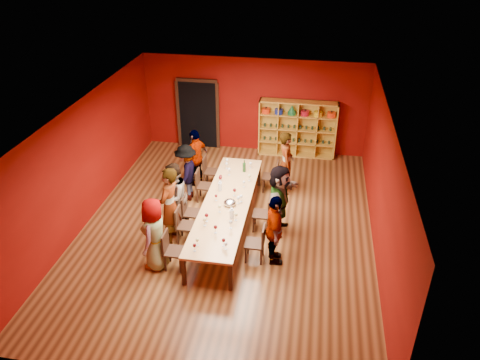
{
  "coord_description": "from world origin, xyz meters",
  "views": [
    {
      "loc": [
        1.89,
        -9.27,
        6.74
      ],
      "look_at": [
        0.25,
        0.37,
        1.15
      ],
      "focal_mm": 35.0,
      "sensor_mm": 36.0,
      "label": 1
    }
  ],
  "objects_px": {
    "chair_person_right_4": "(273,175)",
    "shelving_unit": "(297,126)",
    "person_left_3": "(186,173)",
    "chair_person_right_2": "(265,212)",
    "tasting_table": "(227,203)",
    "spittoon_bowl": "(230,203)",
    "wine_bottle": "(244,167)",
    "person_right_1": "(274,230)",
    "person_right_2": "(279,200)",
    "chair_person_left_2": "(189,210)",
    "person_left_0": "(155,234)",
    "chair_person_left_1": "(183,223)",
    "chair_person_left_3": "(202,184)",
    "chair_person_right_1": "(258,241)",
    "person_left_1": "(170,205)",
    "person_right_4": "(286,163)",
    "chair_person_left_0": "(171,248)",
    "chair_person_left_4": "(209,169)",
    "person_left_2": "(174,196)",
    "person_left_4": "(196,158)"
  },
  "relations": [
    {
      "from": "chair_person_left_0",
      "to": "person_right_1",
      "type": "bearing_deg",
      "value": 14.5
    },
    {
      "from": "wine_bottle",
      "to": "chair_person_right_2",
      "type": "bearing_deg",
      "value": -63.08
    },
    {
      "from": "chair_person_left_1",
      "to": "person_left_1",
      "type": "bearing_deg",
      "value": 180.0
    },
    {
      "from": "chair_person_left_2",
      "to": "chair_person_right_4",
      "type": "distance_m",
      "value": 2.78
    },
    {
      "from": "chair_person_left_1",
      "to": "person_left_3",
      "type": "xyz_separation_m",
      "value": [
        -0.4,
        1.84,
        0.29
      ]
    },
    {
      "from": "person_left_2",
      "to": "chair_person_right_2",
      "type": "height_order",
      "value": "person_left_2"
    },
    {
      "from": "person_left_1",
      "to": "chair_person_right_4",
      "type": "relative_size",
      "value": 2.13
    },
    {
      "from": "person_right_4",
      "to": "spittoon_bowl",
      "type": "bearing_deg",
      "value": 144.79
    },
    {
      "from": "tasting_table",
      "to": "chair_person_left_3",
      "type": "relative_size",
      "value": 5.06
    },
    {
      "from": "person_left_0",
      "to": "person_right_2",
      "type": "xyz_separation_m",
      "value": [
        2.48,
        1.74,
        0.05
      ]
    },
    {
      "from": "person_right_4",
      "to": "chair_person_left_0",
      "type": "bearing_deg",
      "value": 142.61
    },
    {
      "from": "chair_person_left_4",
      "to": "chair_person_left_1",
      "type": "bearing_deg",
      "value": -90.0
    },
    {
      "from": "tasting_table",
      "to": "chair_person_right_1",
      "type": "bearing_deg",
      "value": -50.58
    },
    {
      "from": "person_left_3",
      "to": "chair_person_right_2",
      "type": "bearing_deg",
      "value": 65.69
    },
    {
      "from": "person_right_1",
      "to": "person_right_2",
      "type": "xyz_separation_m",
      "value": [
        -0.01,
        1.18,
        0.05
      ]
    },
    {
      "from": "chair_person_left_0",
      "to": "person_left_3",
      "type": "xyz_separation_m",
      "value": [
        -0.4,
        2.8,
        0.29
      ]
    },
    {
      "from": "chair_person_left_2",
      "to": "chair_person_right_2",
      "type": "bearing_deg",
      "value": 7.23
    },
    {
      "from": "chair_person_left_4",
      "to": "person_right_4",
      "type": "height_order",
      "value": "person_right_4"
    },
    {
      "from": "person_right_2",
      "to": "chair_person_right_2",
      "type": "bearing_deg",
      "value": 101.26
    },
    {
      "from": "chair_person_left_1",
      "to": "person_left_3",
      "type": "height_order",
      "value": "person_left_3"
    },
    {
      "from": "person_left_0",
      "to": "person_left_1",
      "type": "xyz_separation_m",
      "value": [
        0.04,
        0.96,
        0.11
      ]
    },
    {
      "from": "chair_person_left_2",
      "to": "person_left_3",
      "type": "distance_m",
      "value": 1.39
    },
    {
      "from": "person_left_2",
      "to": "chair_person_left_4",
      "type": "xyz_separation_m",
      "value": [
        0.35,
        2.11,
        -0.36
      ]
    },
    {
      "from": "chair_person_right_1",
      "to": "chair_person_left_2",
      "type": "bearing_deg",
      "value": 152.56
    },
    {
      "from": "person_left_4",
      "to": "wine_bottle",
      "type": "relative_size",
      "value": 4.78
    },
    {
      "from": "chair_person_left_1",
      "to": "person_right_4",
      "type": "relative_size",
      "value": 0.5
    },
    {
      "from": "chair_person_left_0",
      "to": "wine_bottle",
      "type": "distance_m",
      "value": 3.4
    },
    {
      "from": "chair_person_left_4",
      "to": "shelving_unit",
      "type": "bearing_deg",
      "value": 45.76
    },
    {
      "from": "person_left_0",
      "to": "person_left_3",
      "type": "bearing_deg",
      "value": -174.74
    },
    {
      "from": "chair_person_left_4",
      "to": "person_right_2",
      "type": "distance_m",
      "value": 2.88
    },
    {
      "from": "shelving_unit",
      "to": "chair_person_left_3",
      "type": "height_order",
      "value": "shelving_unit"
    },
    {
      "from": "chair_person_right_4",
      "to": "shelving_unit",
      "type": "bearing_deg",
      "value": 78.46
    },
    {
      "from": "tasting_table",
      "to": "chair_person_left_0",
      "type": "relative_size",
      "value": 5.06
    },
    {
      "from": "person_left_0",
      "to": "chair_person_left_1",
      "type": "relative_size",
      "value": 1.88
    },
    {
      "from": "tasting_table",
      "to": "chair_person_right_4",
      "type": "relative_size",
      "value": 5.06
    },
    {
      "from": "tasting_table",
      "to": "person_left_4",
      "type": "height_order",
      "value": "person_left_4"
    },
    {
      "from": "person_left_0",
      "to": "chair_person_right_4",
      "type": "xyz_separation_m",
      "value": [
        2.15,
        3.6,
        -0.34
      ]
    },
    {
      "from": "person_left_4",
      "to": "spittoon_bowl",
      "type": "relative_size",
      "value": 5.63
    },
    {
      "from": "person_left_4",
      "to": "person_right_4",
      "type": "distance_m",
      "value": 2.5
    },
    {
      "from": "person_left_2",
      "to": "person_left_3",
      "type": "relative_size",
      "value": 1.08
    },
    {
      "from": "person_left_0",
      "to": "chair_person_left_3",
      "type": "bearing_deg",
      "value": 177.01
    },
    {
      "from": "chair_person_right_4",
      "to": "person_left_2",
      "type": "bearing_deg",
      "value": -136.05
    },
    {
      "from": "wine_bottle",
      "to": "person_right_1",
      "type": "bearing_deg",
      "value": -67.64
    },
    {
      "from": "chair_person_right_2",
      "to": "chair_person_right_4",
      "type": "distance_m",
      "value": 1.87
    },
    {
      "from": "tasting_table",
      "to": "spittoon_bowl",
      "type": "distance_m",
      "value": 0.22
    },
    {
      "from": "person_left_3",
      "to": "spittoon_bowl",
      "type": "distance_m",
      "value": 1.92
    },
    {
      "from": "person_right_2",
      "to": "spittoon_bowl",
      "type": "relative_size",
      "value": 5.97
    },
    {
      "from": "person_left_2",
      "to": "person_right_1",
      "type": "xyz_separation_m",
      "value": [
        2.52,
        -0.94,
        -0.02
      ]
    },
    {
      "from": "person_left_0",
      "to": "person_left_4",
      "type": "distance_m",
      "value": 3.62
    },
    {
      "from": "person_right_1",
      "to": "person_left_3",
      "type": "bearing_deg",
      "value": 37.34
    }
  ]
}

